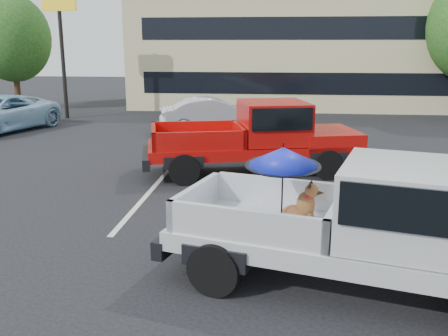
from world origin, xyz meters
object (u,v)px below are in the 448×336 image
at_px(tree_back, 378,28).
at_px(silver_sedan, 213,115).
at_px(tree_left, 12,38).
at_px(silver_pickup, 386,222).
at_px(motel_sign, 60,17).
at_px(red_pickup, 267,134).

bearing_deg(tree_back, silver_sedan, -122.99).
bearing_deg(tree_back, tree_left, -160.71).
height_order(silver_pickup, silver_sedan, silver_pickup).
xyz_separation_m(tree_left, tree_back, (20.00, 7.00, 0.68)).
bearing_deg(silver_pickup, tree_left, 144.52).
xyz_separation_m(tree_left, silver_sedan, (11.46, -6.16, -3.04)).
height_order(tree_left, silver_pickup, tree_left).
height_order(tree_back, silver_sedan, tree_back).
bearing_deg(tree_left, silver_pickup, -50.89).
relative_size(tree_left, tree_back, 0.85).
bearing_deg(motel_sign, silver_sedan, -23.00).
xyz_separation_m(tree_back, red_pickup, (-6.29, -19.40, -3.35)).
height_order(tree_back, silver_pickup, tree_back).
xyz_separation_m(red_pickup, silver_sedan, (-2.26, 6.24, -0.37)).
bearing_deg(red_pickup, silver_sedan, 95.79).
relative_size(tree_back, silver_sedan, 1.69).
distance_m(motel_sign, red_pickup, 13.99).
bearing_deg(tree_back, red_pickup, -107.96).
distance_m(tree_back, red_pickup, 20.67).
xyz_separation_m(tree_left, silver_pickup, (15.52, -19.08, -2.68)).
bearing_deg(silver_sedan, silver_pickup, 179.15).
distance_m(tree_back, silver_pickup, 26.68).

